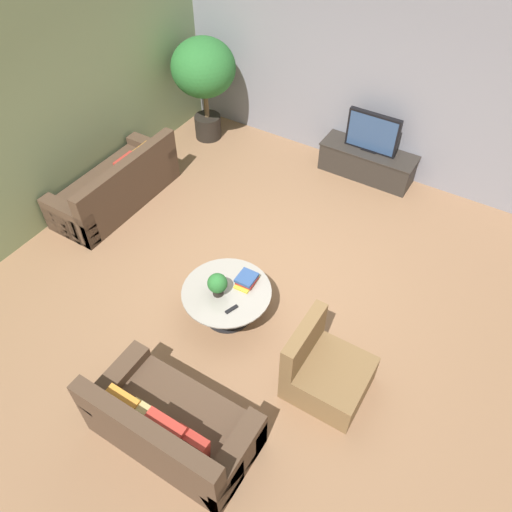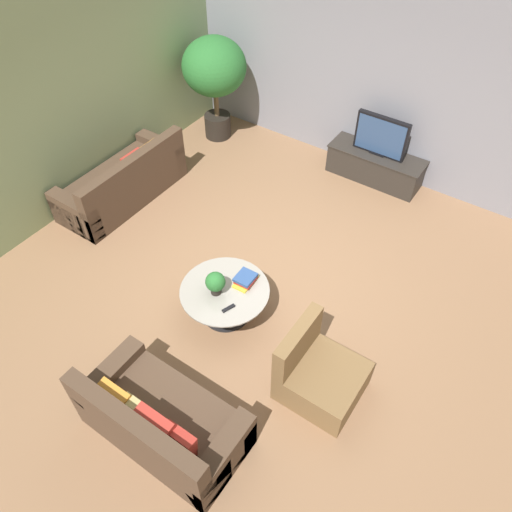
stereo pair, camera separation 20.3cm
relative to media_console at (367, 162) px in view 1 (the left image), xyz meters
name	(u,v)px [view 1 (the left image)]	position (x,y,z in m)	size (l,w,h in m)	color
ground_plane	(258,288)	(-0.22, -2.94, -0.25)	(24.00, 24.00, 0.00)	#8C6647
back_wall_stone	(376,75)	(-0.22, 0.32, 1.25)	(7.40, 0.12, 3.00)	gray
side_wall_left	(56,107)	(-3.48, -2.74, 1.25)	(0.12, 7.40, 3.00)	gray
media_console	(367,162)	(0.00, 0.00, 0.00)	(1.49, 0.50, 0.47)	#2D2823
television	(373,133)	(0.00, 0.00, 0.53)	(0.81, 0.13, 0.62)	black
coffee_table	(227,298)	(-0.32, -3.49, 0.07)	(1.05, 1.05, 0.44)	black
couch_by_wall	(117,187)	(-2.90, -2.57, 0.04)	(0.84, 1.99, 0.84)	#4C3828
couch_near_entry	(170,426)	(0.09, -5.07, 0.05)	(1.62, 0.84, 0.84)	#4C3828
armchair_wicker	(325,372)	(1.09, -3.74, 0.03)	(0.80, 0.76, 0.86)	brown
potted_palm_tall	(204,72)	(-2.79, -0.40, 0.93)	(1.03, 1.03, 1.72)	black
potted_plant_tabletop	(217,284)	(-0.38, -3.57, 0.37)	(0.23, 0.23, 0.30)	black
book_stack	(247,280)	(-0.19, -3.25, 0.25)	(0.23, 0.32, 0.10)	gold
remote_black	(232,309)	(-0.12, -3.68, 0.21)	(0.04, 0.16, 0.02)	black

